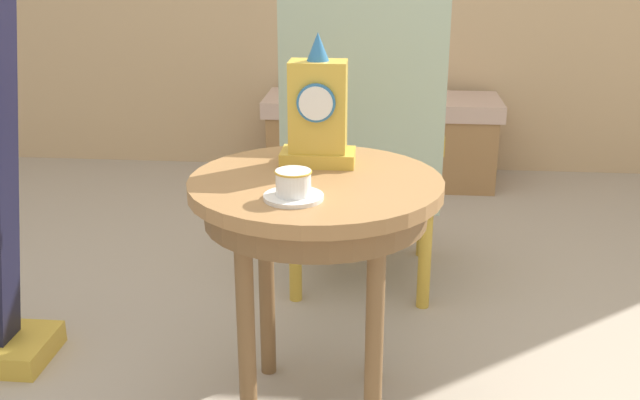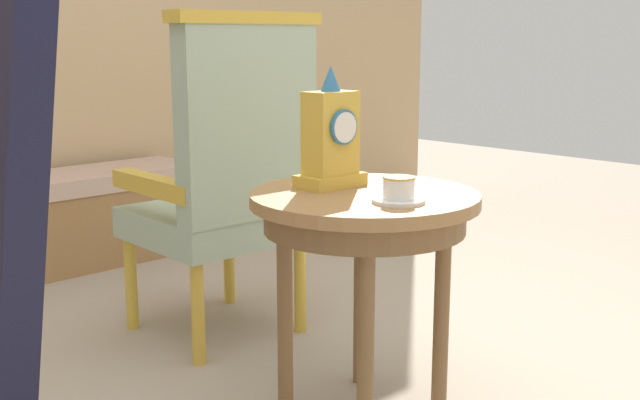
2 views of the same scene
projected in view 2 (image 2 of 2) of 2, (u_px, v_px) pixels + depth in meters
side_table at (364, 223)px, 2.15m from camera, size 0.62×0.62×0.65m
teacup_left at (399, 191)px, 1.99m from camera, size 0.14×0.14×0.07m
mantel_clock at (331, 139)px, 2.19m from camera, size 0.19×0.11×0.34m
armchair at (229, 175)px, 2.72m from camera, size 0.56×0.54×1.14m
window_bench at (77, 218)px, 3.71m from camera, size 1.17×0.40×0.44m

